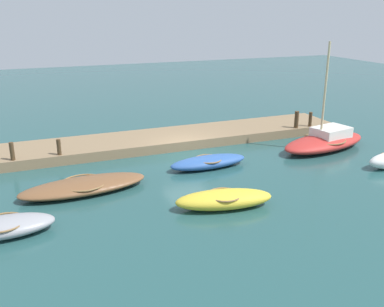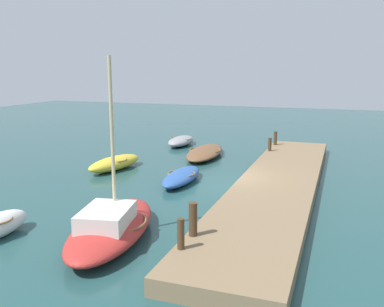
{
  "view_description": "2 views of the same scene",
  "coord_description": "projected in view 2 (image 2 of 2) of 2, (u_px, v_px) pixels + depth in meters",
  "views": [
    {
      "loc": [
        8.21,
        21.31,
        7.65
      ],
      "look_at": [
        0.35,
        1.54,
        0.53
      ],
      "focal_mm": 40.5,
      "sensor_mm": 36.0,
      "label": 1
    },
    {
      "loc": [
        -19.28,
        -4.88,
        5.67
      ],
      "look_at": [
        1.31,
        2.44,
        1.2
      ],
      "focal_mm": 39.61,
      "sensor_mm": 36.0,
      "label": 2
    }
  ],
  "objects": [
    {
      "name": "ground_plane",
      "position": [
        230.0,
        186.0,
        20.54
      ],
      "size": [
        84.0,
        84.0,
        0.0
      ],
      "primitive_type": "plane",
      "color": "#234C4C"
    },
    {
      "name": "dock_platform",
      "position": [
        278.0,
        185.0,
        19.74
      ],
      "size": [
        21.15,
        3.49,
        0.54
      ],
      "primitive_type": "cube",
      "color": "#846B4C",
      "rests_on": "ground_plane"
    },
    {
      "name": "motorboat_brown",
      "position": [
        205.0,
        152.0,
        27.23
      ],
      "size": [
        5.7,
        2.38,
        0.58
      ],
      "rotation": [
        0.0,
        0.0,
        0.08
      ],
      "color": "brown",
      "rests_on": "ground_plane"
    },
    {
      "name": "rowboat_blue",
      "position": [
        181.0,
        176.0,
        21.13
      ],
      "size": [
        4.12,
        1.44,
        0.61
      ],
      "rotation": [
        0.0,
        0.0,
        0.03
      ],
      "color": "#2D569E",
      "rests_on": "ground_plane"
    },
    {
      "name": "rowboat_grey",
      "position": [
        181.0,
        141.0,
        31.12
      ],
      "size": [
        3.5,
        1.57,
        0.67
      ],
      "rotation": [
        0.0,
        0.0,
        -0.0
      ],
      "color": "#939399",
      "rests_on": "ground_plane"
    },
    {
      "name": "rowboat_yellow",
      "position": [
        115.0,
        163.0,
        23.8
      ],
      "size": [
        4.16,
        2.07,
        0.75
      ],
      "rotation": [
        0.0,
        0.0,
        -0.19
      ],
      "color": "gold",
      "rests_on": "ground_plane"
    },
    {
      "name": "sailboat_red",
      "position": [
        111.0,
        225.0,
        14.1
      ],
      "size": [
        6.21,
        3.4,
        6.04
      ],
      "rotation": [
        0.0,
        0.0,
        0.2
      ],
      "color": "#B72D28",
      "rests_on": "ground_plane"
    },
    {
      "name": "mooring_post_west",
      "position": [
        181.0,
        234.0,
        12.09
      ],
      "size": [
        0.21,
        0.21,
        0.92
      ],
      "primitive_type": "cylinder",
      "color": "#47331E",
      "rests_on": "dock_platform"
    },
    {
      "name": "mooring_post_mid_west",
      "position": [
        193.0,
        219.0,
        13.04
      ],
      "size": [
        0.26,
        0.26,
        1.06
      ],
      "primitive_type": "cylinder",
      "color": "#47331E",
      "rests_on": "dock_platform"
    },
    {
      "name": "mooring_post_mid_east",
      "position": [
        270.0,
        144.0,
        26.33
      ],
      "size": [
        0.21,
        0.21,
        0.82
      ],
      "primitive_type": "cylinder",
      "color": "#47331E",
      "rests_on": "dock_platform"
    },
    {
      "name": "mooring_post_east",
      "position": [
        275.0,
        138.0,
        28.38
      ],
      "size": [
        0.22,
        0.22,
        0.91
      ],
      "primitive_type": "cylinder",
      "color": "#47331E",
      "rests_on": "dock_platform"
    }
  ]
}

